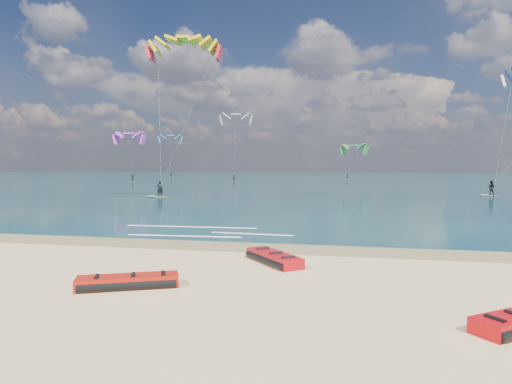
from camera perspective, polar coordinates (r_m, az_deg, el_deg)
ground at (r=55.62m, az=4.57°, el=-0.13°), size 320.00×320.00×0.00m
wet_sand_strip at (r=19.73m, az=-9.69°, el=-6.47°), size 320.00×2.40×0.01m
sea at (r=119.31m, az=8.58°, el=1.69°), size 320.00×200.00×0.04m
packed_kite_left at (r=13.23m, az=-15.70°, el=-11.44°), size 3.09×2.21×0.39m
packed_kite_mid at (r=15.82m, az=2.26°, el=-8.88°), size 2.71×2.98×0.42m
packed_kite_right at (r=10.90m, az=29.35°, el=-14.96°), size 2.18×2.03×0.39m
kitesurfer_main at (r=46.47m, az=-10.44°, el=9.65°), size 10.69×6.44×16.46m
shoreline_foam at (r=23.15m, az=-6.66°, el=-4.89°), size 9.46×3.62×0.01m
distant_kites at (r=95.81m, az=2.05°, el=4.59°), size 86.39×33.93×13.37m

